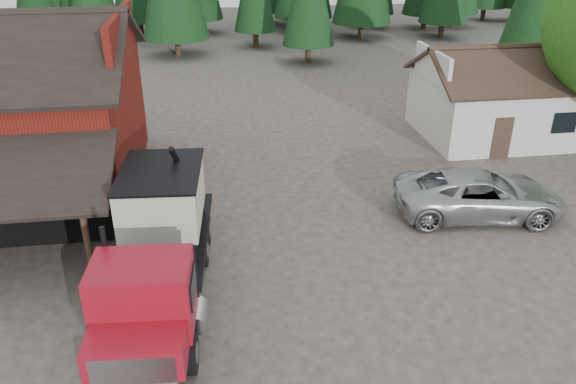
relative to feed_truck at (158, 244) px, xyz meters
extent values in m
plane|color=#483F39|center=(3.49, -1.30, -1.90)|extent=(120.00, 120.00, 0.00)
cube|color=maroon|center=(-1.51, 8.70, 4.10)|extent=(0.25, 7.00, 2.00)
cylinder|color=#382619|center=(-2.11, 0.80, -0.50)|extent=(0.20, 0.20, 2.80)
cube|color=silver|center=(16.49, 11.70, -0.40)|extent=(8.00, 6.00, 3.00)
cube|color=#38281E|center=(16.49, 10.20, 1.85)|extent=(8.60, 3.42, 1.80)
cube|color=#38281E|center=(16.49, 13.20, 1.85)|extent=(8.60, 3.42, 1.80)
cube|color=silver|center=(12.49, 11.70, 1.85)|extent=(0.20, 4.20, 1.50)
cube|color=#38281E|center=(14.99, 8.68, -0.90)|extent=(0.90, 0.06, 2.00)
cube|color=black|center=(17.99, 8.68, -0.30)|extent=(1.20, 0.06, 1.00)
cylinder|color=#382619|center=(9.49, 28.70, -1.10)|extent=(0.44, 0.44, 1.60)
cylinder|color=#382619|center=(25.49, 24.70, -1.10)|extent=(0.44, 0.44, 1.60)
cylinder|color=#382619|center=(-0.51, 32.70, -1.10)|extent=(0.44, 0.44, 1.60)
cylinder|color=black|center=(-1.26, -2.90, -1.36)|extent=(0.42, 1.11, 1.08)
cylinder|color=black|center=(0.80, -3.05, -1.36)|extent=(0.42, 1.11, 1.08)
cylinder|color=black|center=(-0.91, 1.82, -1.36)|extent=(0.42, 1.11, 1.08)
cylinder|color=black|center=(1.15, 1.67, -1.36)|extent=(0.42, 1.11, 1.08)
cylinder|color=black|center=(-0.81, 3.20, -1.36)|extent=(0.42, 1.11, 1.08)
cylinder|color=black|center=(1.26, 3.04, -1.36)|extent=(0.42, 1.11, 1.08)
cube|color=black|center=(0.01, 0.17, -0.97)|extent=(1.71, 8.54, 0.39)
cube|color=silver|center=(-0.33, -4.40, -0.57)|extent=(1.88, 0.24, 0.89)
cube|color=maroon|center=(-0.29, -3.81, -0.42)|extent=(2.31, 1.44, 0.84)
cube|color=maroon|center=(-0.19, -2.53, 0.12)|extent=(2.48, 1.85, 1.82)
cube|color=black|center=(-0.25, -3.32, 0.42)|extent=(2.07, 0.23, 0.89)
cylinder|color=black|center=(-1.11, -1.58, 0.66)|extent=(0.15, 0.15, 1.77)
cube|color=black|center=(-0.12, -1.55, 0.07)|extent=(2.42, 0.30, 1.58)
cube|color=black|center=(0.11, 1.55, -0.70)|extent=(2.93, 5.89, 0.16)
cube|color=beige|center=(0.11, 1.55, 0.76)|extent=(2.50, 3.41, 1.58)
cone|color=beige|center=(0.11, 1.55, -0.23)|extent=(2.32, 2.32, 0.69)
cube|color=black|center=(0.11, 1.55, 1.57)|extent=(2.61, 3.52, 0.08)
cylinder|color=black|center=(0.80, 2.88, 0.66)|extent=(0.89, 2.12, 3.01)
cube|color=maroon|center=(-0.31, 3.95, -0.42)|extent=(0.65, 0.83, 0.44)
cylinder|color=silver|center=(0.98, -1.98, -1.06)|extent=(0.62, 1.02, 0.55)
imported|color=#B3B7BC|center=(11.49, 3.61, -1.03)|extent=(6.56, 3.66, 1.73)
camera|label=1|loc=(1.66, -13.95, 8.36)|focal=35.00mm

